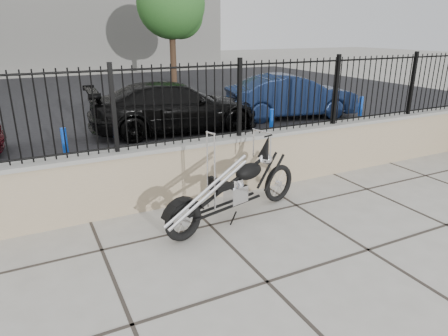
% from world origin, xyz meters
% --- Properties ---
extents(ground_plane, '(90.00, 90.00, 0.00)m').
position_xyz_m(ground_plane, '(0.00, 0.00, 0.00)').
color(ground_plane, '#99968E').
rests_on(ground_plane, ground).
extents(parking_lot, '(30.00, 30.00, 0.00)m').
position_xyz_m(parking_lot, '(0.00, 12.50, 0.00)').
color(parking_lot, black).
rests_on(parking_lot, ground).
extents(retaining_wall, '(14.00, 0.36, 0.96)m').
position_xyz_m(retaining_wall, '(0.00, 2.50, 0.48)').
color(retaining_wall, gray).
rests_on(retaining_wall, ground_plane).
extents(iron_fence, '(14.00, 0.08, 1.20)m').
position_xyz_m(iron_fence, '(0.00, 2.50, 1.56)').
color(iron_fence, black).
rests_on(iron_fence, retaining_wall).
extents(background_building, '(22.00, 6.00, 8.00)m').
position_xyz_m(background_building, '(0.00, 26.50, 4.00)').
color(background_building, beige).
rests_on(background_building, ground_plane).
extents(chopper_motorcycle, '(2.37, 1.01, 1.41)m').
position_xyz_m(chopper_motorcycle, '(0.38, 1.52, 0.70)').
color(chopper_motorcycle, black).
rests_on(chopper_motorcycle, ground_plane).
extents(car_black, '(4.63, 2.13, 1.31)m').
position_xyz_m(car_black, '(1.49, 6.94, 0.66)').
color(car_black, black).
rests_on(car_black, parking_lot).
extents(car_blue, '(4.21, 2.24, 1.32)m').
position_xyz_m(car_blue, '(5.34, 7.02, 0.66)').
color(car_blue, '#0F1B39').
rests_on(car_blue, parking_lot).
extents(bollard_a, '(0.13, 0.13, 0.88)m').
position_xyz_m(bollard_a, '(-1.52, 4.75, 0.44)').
color(bollard_a, '#0B2AB3').
rests_on(bollard_a, ground_plane).
extents(bollard_b, '(0.13, 0.13, 0.93)m').
position_xyz_m(bollard_b, '(2.87, 4.35, 0.46)').
color(bollard_b, '#0C25B8').
rests_on(bollard_b, ground_plane).
extents(bollard_c, '(0.11, 0.11, 0.87)m').
position_xyz_m(bollard_c, '(6.25, 5.03, 0.43)').
color(bollard_c, blue).
rests_on(bollard_c, ground_plane).
extents(tree_right, '(3.33, 3.33, 5.61)m').
position_xyz_m(tree_right, '(4.98, 16.72, 3.93)').
color(tree_right, '#382619').
rests_on(tree_right, ground_plane).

